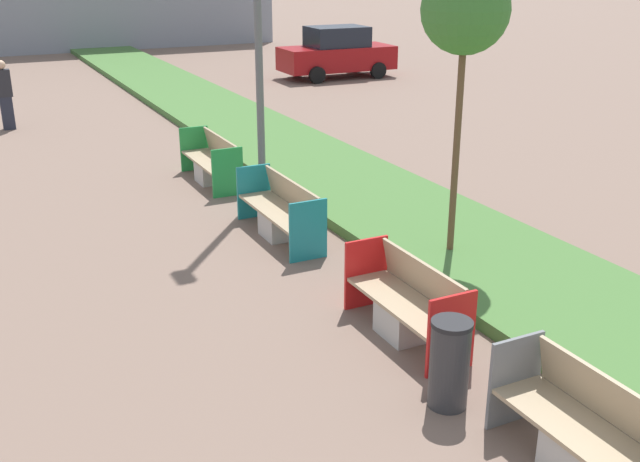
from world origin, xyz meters
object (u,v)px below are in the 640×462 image
(bench_teal_frame, at_px, (281,215))
(litter_bin, at_px, (449,364))
(bench_green_frame, at_px, (212,165))
(pedestrian_walking, at_px, (4,94))
(parked_car_distant, at_px, (337,53))
(sapling_tree_near, at_px, (465,12))
(bench_grey_frame, at_px, (588,441))
(bench_red_frame, at_px, (407,308))

(bench_teal_frame, xyz_separation_m, litter_bin, (-0.44, -5.25, 0.11))
(bench_green_frame, height_order, pedestrian_walking, pedestrian_walking)
(parked_car_distant, bearing_deg, bench_teal_frame, -119.22)
(bench_teal_frame, relative_size, sapling_tree_near, 0.52)
(bench_green_frame, relative_size, litter_bin, 2.20)
(bench_grey_frame, xyz_separation_m, litter_bin, (-0.44, 1.47, 0.12))
(bench_green_frame, relative_size, parked_car_distant, 0.50)
(litter_bin, distance_m, pedestrian_walking, 16.03)
(bench_grey_frame, distance_m, bench_teal_frame, 6.71)
(bench_green_frame, bearing_deg, sapling_tree_near, -71.16)
(bench_grey_frame, distance_m, litter_bin, 1.53)
(bench_teal_frame, height_order, bench_green_frame, same)
(pedestrian_walking, distance_m, parked_car_distant, 12.44)
(bench_green_frame, xyz_separation_m, pedestrian_walking, (-3.25, 7.05, 0.56))
(bench_grey_frame, xyz_separation_m, bench_teal_frame, (0.00, 6.71, 0.01))
(parked_car_distant, bearing_deg, bench_red_frame, -113.71)
(bench_teal_frame, bearing_deg, pedestrian_walking, 107.14)
(bench_teal_frame, bearing_deg, parked_car_distant, 59.24)
(bench_teal_frame, bearing_deg, litter_bin, -94.79)
(litter_bin, bearing_deg, bench_red_frame, 73.43)
(sapling_tree_near, distance_m, pedestrian_walking, 13.85)
(bench_grey_frame, relative_size, litter_bin, 2.01)
(pedestrian_walking, relative_size, parked_car_distant, 0.42)
(bench_red_frame, relative_size, litter_bin, 2.00)
(litter_bin, height_order, parked_car_distant, parked_car_distant)
(sapling_tree_near, height_order, parked_car_distant, sapling_tree_near)
(sapling_tree_near, bearing_deg, parked_car_distant, 67.88)
(litter_bin, bearing_deg, bench_teal_frame, 85.21)
(bench_teal_frame, distance_m, bench_green_frame, 3.48)
(litter_bin, bearing_deg, bench_green_frame, 87.13)
(bench_red_frame, height_order, bench_green_frame, same)
(litter_bin, bearing_deg, sapling_tree_near, 53.96)
(sapling_tree_near, bearing_deg, bench_red_frame, -137.48)
(bench_red_frame, bearing_deg, sapling_tree_near, 42.52)
(bench_red_frame, bearing_deg, parked_car_distant, 64.75)
(bench_green_frame, distance_m, sapling_tree_near, 6.69)
(bench_green_frame, xyz_separation_m, sapling_tree_near, (1.89, -5.53, 3.26))
(bench_green_frame, relative_size, sapling_tree_near, 0.49)
(sapling_tree_near, distance_m, parked_car_distant, 17.97)
(bench_grey_frame, xyz_separation_m, bench_red_frame, (-0.00, 2.93, -0.00))
(bench_grey_frame, height_order, bench_teal_frame, same)
(bench_red_frame, xyz_separation_m, pedestrian_walking, (-3.24, 14.31, 0.56))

